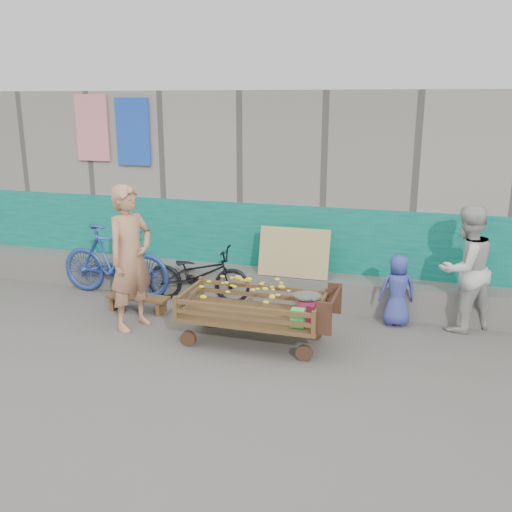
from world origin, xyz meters
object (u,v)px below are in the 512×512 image
(woman, at_px, (465,269))
(bicycle_dark, at_px, (198,274))
(bench, at_px, (138,300))
(child, at_px, (397,290))
(bicycle_blue, at_px, (115,261))
(vendor_man, at_px, (131,258))
(banana_cart, at_px, (250,301))

(woman, relative_size, bicycle_dark, 1.04)
(bench, xyz_separation_m, child, (3.49, 0.54, 0.31))
(bench, xyz_separation_m, bicycle_blue, (-0.65, 0.54, 0.37))
(woman, bearing_deg, bicycle_blue, -40.26)
(vendor_man, bearing_deg, bicycle_blue, 58.86)
(vendor_man, relative_size, bicycle_dark, 1.20)
(vendor_man, bearing_deg, child, -52.45)
(bicycle_dark, height_order, bicycle_blue, bicycle_blue)
(banana_cart, distance_m, woman, 2.76)
(child, bearing_deg, bicycle_dark, -19.10)
(banana_cart, xyz_separation_m, bench, (-1.82, 0.56, -0.38))
(woman, height_order, bicycle_blue, woman)
(bicycle_blue, bearing_deg, banana_cart, -112.99)
(child, distance_m, bicycle_dark, 2.84)
(woman, distance_m, child, 0.88)
(vendor_man, bearing_deg, bicycle_dark, -0.42)
(bicycle_blue, bearing_deg, child, -88.94)
(woman, xyz_separation_m, bicycle_dark, (-3.64, 0.01, -0.40))
(woman, bearing_deg, bicycle_dark, -41.42)
(vendor_man, xyz_separation_m, child, (3.26, 1.07, -0.46))
(banana_cart, xyz_separation_m, bicycle_dark, (-1.17, 1.21, -0.13))
(banana_cart, relative_size, woman, 1.15)
(vendor_man, distance_m, child, 3.46)
(banana_cart, distance_m, bench, 1.95)
(woman, relative_size, bicycle_blue, 0.91)
(banana_cart, height_order, bicycle_dark, bicycle_dark)
(woman, xyz_separation_m, child, (-0.81, -0.10, -0.33))
(bench, height_order, bicycle_blue, bicycle_blue)
(bicycle_blue, bearing_deg, bicycle_dark, -84.57)
(woman, relative_size, child, 1.70)
(bicycle_dark, bearing_deg, bench, 128.55)
(bench, distance_m, woman, 4.39)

